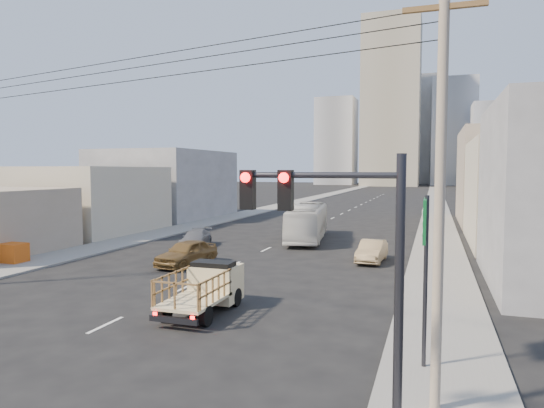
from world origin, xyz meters
The scene contains 22 objects.
ground centered at (0.00, 0.00, 0.00)m, with size 420.00×420.00×0.00m, color black.
sidewalk_left centered at (-11.75, 70.00, 0.06)m, with size 3.50×180.00×0.12m, color gray.
sidewalk_right centered at (11.75, 70.00, 0.06)m, with size 3.50×180.00×0.12m, color gray.
lane_dashes centered at (0.00, 53.00, 0.01)m, with size 0.15×104.00×0.01m.
flatbed_pickup centered at (2.73, 4.65, 1.09)m, with size 1.95×4.41×1.90m.
city_bus centered at (1.62, 25.57, 1.47)m, with size 2.47×10.56×2.94m, color silver.
sedan_brown centered at (-2.55, 12.90, 0.77)m, with size 1.82×4.52×1.54m, color brown.
sedan_tan centered at (7.79, 17.66, 0.67)m, with size 1.41×4.05×1.34m, color #A0865D.
sedan_grey centered at (-5.37, 19.49, 0.63)m, with size 1.75×4.31×1.25m, color slate.
traffic_signal centered at (9.77, -3.51, 4.08)m, with size 3.23×0.35×6.00m.
green_sign centered at (11.16, 1.50, 3.74)m, with size 0.18×1.60×5.00m.
utility_pole centered at (11.50, -1.00, 5.19)m, with size 1.80×0.24×10.00m.
overhead_wires centered at (0.00, 1.50, 8.97)m, with size 23.01×5.02×0.72m.
crate_stack centered at (-13.00, 10.00, 0.69)m, with size 1.80×1.20×1.14m.
bldg_right_far centered at (20.00, 44.00, 5.00)m, with size 12.00×16.00×10.00m, color tan.
bldg_left_mid centered at (-19.00, 24.00, 3.00)m, with size 11.00×12.00×6.00m, color #C2B89C.
bldg_left_far centered at (-19.50, 39.00, 4.00)m, with size 12.00×16.00×8.00m, color gray.
high_rise_tower centered at (-4.00, 170.00, 30.00)m, with size 20.00×20.00×60.00m, color tan.
midrise_ne centered at (18.00, 185.00, 20.00)m, with size 16.00×16.00×40.00m, color gray.
midrise_nw centered at (-26.00, 180.00, 17.00)m, with size 15.00×15.00×34.00m, color gray.
midrise_back centered at (6.00, 200.00, 22.00)m, with size 18.00×18.00×44.00m, color gray.
midrise_east centered at (30.00, 165.00, 14.00)m, with size 14.00×14.00×28.00m, color gray.
Camera 1 is at (11.37, -12.62, 5.70)m, focal length 32.00 mm.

